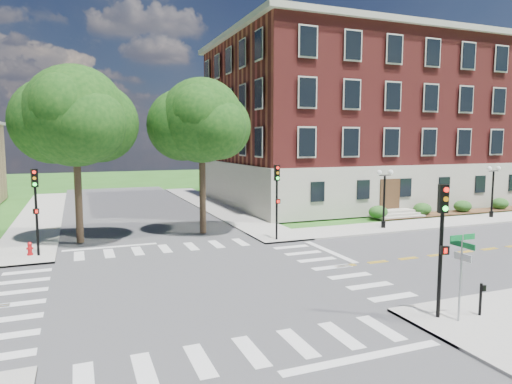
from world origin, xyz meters
name	(u,v)px	position (x,y,z in m)	size (l,w,h in m)	color
ground	(194,284)	(0.00, 0.00, 0.00)	(160.00, 160.00, 0.00)	#275819
road_ew	(194,284)	(0.00, 0.00, 0.01)	(90.00, 12.00, 0.01)	#3D3D3F
road_ns	(194,284)	(0.00, 0.00, 0.01)	(12.00, 90.00, 0.01)	#3D3D3F
sidewalk_ne	(322,213)	(15.38, 15.38, 0.06)	(34.00, 34.00, 0.12)	#9E9B93
crosswalk_east	(332,268)	(7.20, 0.00, 0.00)	(2.20, 10.20, 0.02)	silver
stop_bar_east	(329,252)	(8.80, 3.00, 0.00)	(0.40, 5.50, 0.00)	silver
main_building	(363,123)	(24.00, 21.99, 8.34)	(30.60, 22.40, 16.50)	#AAA796
shrub_row	(462,214)	(27.00, 10.80, 0.00)	(18.00, 2.00, 1.30)	#1A4F1A
tree_c	(75,116)	(-4.69, 10.40, 7.91)	(6.16, 6.16, 10.89)	#302418
tree_d	(202,121)	(3.22, 10.44, 7.77)	(5.69, 5.69, 10.51)	#302418
traffic_signal_se	(442,233)	(7.16, -7.37, 3.19)	(0.38, 0.45, 4.80)	black
traffic_signal_ne	(277,192)	(7.07, 6.64, 3.19)	(0.33, 0.36, 4.80)	black
traffic_signal_nw	(36,201)	(-6.88, 7.74, 3.19)	(0.38, 0.45, 4.80)	black
twin_lamp_west	(384,195)	(15.95, 7.42, 2.52)	(1.36, 0.36, 4.23)	black
twin_lamp_east	(493,188)	(27.26, 8.01, 2.52)	(1.36, 0.36, 4.23)	black
street_sign_pole	(462,260)	(7.58, -7.91, 2.31)	(1.10, 1.10, 3.10)	gray
push_button_post	(481,297)	(8.71, -7.80, 0.80)	(0.14, 0.21, 1.20)	black
fire_hydrant	(30,249)	(-7.33, 7.99, 0.46)	(0.35, 0.35, 0.75)	#BA0E12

